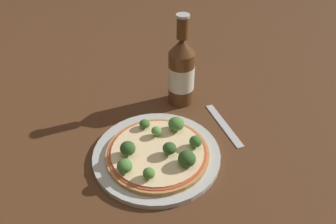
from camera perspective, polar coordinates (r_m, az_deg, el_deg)
ground_plane at (r=0.72m, az=-1.47°, el=-7.43°), size 3.00×3.00×0.00m
plate at (r=0.71m, az=-1.97°, el=-7.42°), size 0.27×0.27×0.01m
pizza at (r=0.69m, az=-1.84°, el=-7.08°), size 0.22×0.22×0.01m
broccoli_floret_0 at (r=0.65m, az=3.31°, el=-8.13°), size 0.04×0.04×0.03m
broccoli_floret_1 at (r=0.73m, az=1.45°, el=-2.07°), size 0.04×0.04×0.03m
broccoli_floret_2 at (r=0.67m, az=-7.03°, el=-6.31°), size 0.03×0.03×0.03m
broccoli_floret_3 at (r=0.71m, az=-2.04°, el=-3.33°), size 0.02×0.02×0.02m
broccoli_floret_4 at (r=0.67m, az=0.17°, el=-6.41°), size 0.03×0.03×0.03m
broccoli_floret_5 at (r=0.69m, az=4.82°, el=-5.15°), size 0.03×0.03×0.03m
broccoli_floret_6 at (r=0.63m, az=-3.35°, el=-10.61°), size 0.02×0.02×0.02m
broccoli_floret_7 at (r=0.74m, az=-4.09°, el=-2.07°), size 0.02×0.02×0.02m
broccoli_floret_8 at (r=0.64m, az=-7.55°, el=-9.31°), size 0.03×0.03×0.03m
beer_bottle at (r=0.82m, az=2.33°, el=7.10°), size 0.07×0.07×0.24m
fork at (r=0.80m, az=9.69°, el=-2.18°), size 0.08×0.16×0.00m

